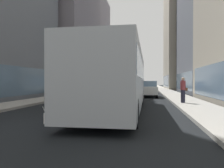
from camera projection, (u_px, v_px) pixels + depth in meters
name	position (u px, v px, depth m)	size (l,w,h in m)	color
ground_plane	(133.00, 90.00, 42.61)	(120.00, 120.00, 0.00)	black
sidewalk_left	(104.00, 89.00, 43.51)	(2.40, 110.00, 0.15)	#9E9991
sidewalk_right	(163.00, 89.00, 41.71)	(2.40, 110.00, 0.15)	#ADA89E
building_left_mid	(55.00, 26.00, 35.65)	(11.50, 14.99, 21.09)	slate
building_left_far	(86.00, 43.00, 53.15)	(9.35, 15.50, 21.75)	slate
building_right_far	(192.00, 32.00, 46.19)	(10.66, 14.52, 23.63)	#B2A893
transit_bus	(117.00, 77.00, 11.67)	(2.78, 11.53, 3.05)	#999EA3
car_grey_wagon	(92.00, 89.00, 22.51)	(1.92, 3.98, 1.62)	slate
car_white_van	(148.00, 89.00, 22.63)	(1.88, 4.44, 1.62)	silver
car_blue_hatchback	(140.00, 85.00, 48.26)	(1.78, 4.75, 1.62)	#4C6BB7
box_truck	(121.00, 81.00, 47.71)	(2.30, 7.50, 3.05)	silver
dalmatian_dog	(49.00, 109.00, 8.38)	(0.22, 0.96, 0.72)	white
pedestrian_with_handbag	(183.00, 90.00, 14.80)	(0.45, 0.34, 1.69)	#1E1E2D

